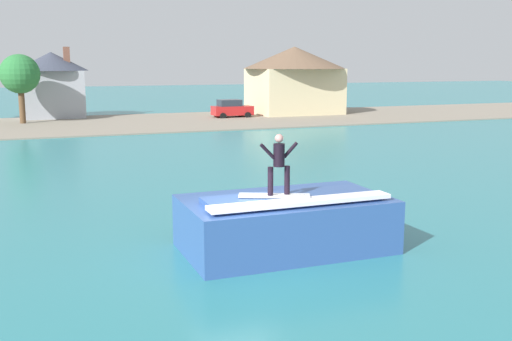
# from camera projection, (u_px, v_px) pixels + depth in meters

# --- Properties ---
(ground_plane) EXTENTS (260.00, 260.00, 0.00)m
(ground_plane) POSITION_uv_depth(u_px,v_px,m) (241.00, 264.00, 16.76)
(ground_plane) COLOR teal
(wave_crest) EXTENTS (6.03, 3.43, 1.77)m
(wave_crest) POSITION_uv_depth(u_px,v_px,m) (286.00, 223.00, 17.91)
(wave_crest) COLOR #315294
(wave_crest) RESTS_ON ground_plane
(surfboard) EXTENTS (2.02, 1.21, 0.06)m
(surfboard) POSITION_uv_depth(u_px,v_px,m) (274.00, 196.00, 17.11)
(surfboard) COLOR white
(surfboard) RESTS_ON wave_crest
(surfer) EXTENTS (1.16, 0.32, 1.74)m
(surfer) POSITION_uv_depth(u_px,v_px,m) (279.00, 161.00, 16.90)
(surfer) COLOR black
(surfer) RESTS_ON surfboard
(shoreline_bank) EXTENTS (120.00, 17.67, 0.11)m
(shoreline_bank) POSITION_uv_depth(u_px,v_px,m) (88.00, 125.00, 53.63)
(shoreline_bank) COLOR gray
(shoreline_bank) RESTS_ON ground_plane
(car_far_shore) EXTENTS (3.99, 2.15, 1.86)m
(car_far_shore) POSITION_uv_depth(u_px,v_px,m) (232.00, 109.00, 60.17)
(car_far_shore) COLOR red
(car_far_shore) RESTS_ON ground_plane
(house_gabled_white) EXTENTS (10.87, 10.87, 7.17)m
(house_gabled_white) POSITION_uv_depth(u_px,v_px,m) (294.00, 76.00, 64.13)
(house_gabled_white) COLOR beige
(house_gabled_white) RESTS_ON ground_plane
(house_small_cottage) EXTENTS (7.10, 7.10, 7.02)m
(house_small_cottage) POSITION_uv_depth(u_px,v_px,m) (52.00, 82.00, 59.68)
(house_small_cottage) COLOR #9EA3AD
(house_small_cottage) RESTS_ON ground_plane
(tree_tall_bare) EXTENTS (3.48, 3.48, 6.25)m
(tree_tall_bare) POSITION_uv_depth(u_px,v_px,m) (20.00, 75.00, 53.44)
(tree_tall_bare) COLOR brown
(tree_tall_bare) RESTS_ON ground_plane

